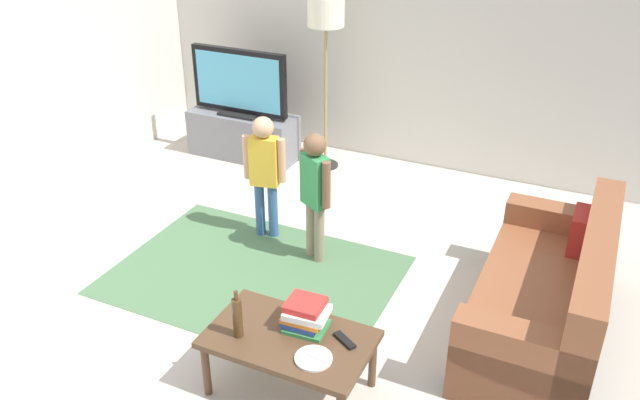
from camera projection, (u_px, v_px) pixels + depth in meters
name	position (u px, v px, depth m)	size (l,w,h in m)	color
ground	(285.00, 312.00, 4.81)	(7.80, 7.80, 0.00)	beige
wall_back	(421.00, 38.00, 6.58)	(6.00, 0.12, 2.70)	silver
area_rug	(254.00, 275.00, 5.24)	(2.20, 1.60, 0.01)	#4C724C
tv_stand	(243.00, 136.00, 7.19)	(1.20, 0.44, 0.50)	slate
tv	(239.00, 83.00, 6.89)	(1.10, 0.28, 0.71)	black
couch	(552.00, 300.00, 4.46)	(0.80, 1.80, 0.86)	brown
floor_lamp	(326.00, 22.00, 6.35)	(0.36, 0.36, 1.78)	#262626
child_near_tv	(265.00, 166.00, 5.49)	(0.37, 0.18, 1.11)	#33598C
child_center	(315.00, 186.00, 5.16)	(0.33, 0.23, 1.11)	gray
coffee_table	(289.00, 343.00, 3.95)	(1.00, 0.60, 0.42)	#513823
book_stack	(305.00, 315.00, 3.96)	(0.29, 0.24, 0.18)	#388C4C
bottle	(238.00, 317.00, 3.88)	(0.06, 0.06, 0.32)	#4C3319
tv_remote	(345.00, 340.00, 3.89)	(0.17, 0.05, 0.02)	black
plate	(313.00, 358.00, 3.75)	(0.22, 0.22, 0.02)	white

